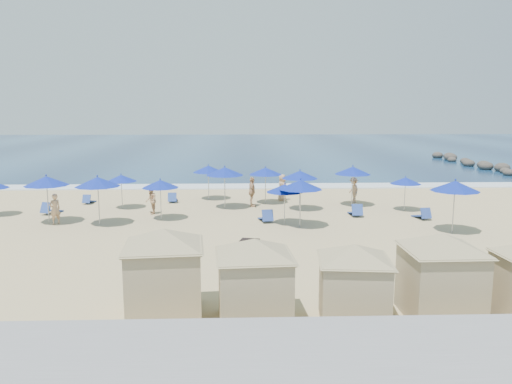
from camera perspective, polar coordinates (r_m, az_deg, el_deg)
ground at (r=24.04m, az=0.42°, el=-5.12°), size 160.00×160.00×0.00m
ocean at (r=78.48m, az=-1.28°, el=5.09°), size 160.00×80.00×0.06m
surf_line at (r=39.22m, az=-0.53°, el=0.66°), size 160.00×2.50×0.08m
seawall at (r=11.19m, az=3.50°, el=-19.48°), size 160.00×6.10×1.22m
rock_jetty at (r=54.54m, az=25.32°, el=2.58°), size 2.56×26.66×0.96m
trash_bin at (r=20.60m, az=-0.78°, el=-6.54°), size 0.92×0.92×0.75m
cabana_0 at (r=15.01m, az=-10.47°, el=-7.75°), size 4.60×4.60×2.90m
cabana_1 at (r=14.26m, az=-0.18°, el=-8.92°), size 4.34×4.34×2.73m
cabana_2 at (r=14.56m, az=11.15°, el=-9.14°), size 4.05×4.05×2.55m
cabana_3 at (r=15.62m, az=20.45°, el=-7.76°), size 4.44×4.44×2.78m
umbrella_1 at (r=28.62m, az=-22.83°, el=1.18°), size 2.33×2.33×2.65m
umbrella_2 at (r=31.53m, az=-15.16°, el=1.53°), size 1.90×1.90×2.17m
umbrella_3 at (r=27.83m, az=-10.88°, el=0.92°), size 2.02×2.02×2.30m
umbrella_4 at (r=33.62m, az=-5.47°, el=2.63°), size 2.10×2.10×2.39m
umbrella_5 at (r=30.51m, az=-3.60°, el=2.38°), size 2.33×2.33×2.65m
umbrella_6 at (r=26.23m, az=3.30°, el=0.43°), size 1.96×1.96×2.24m
umbrella_7 at (r=30.03m, az=5.04°, el=1.99°), size 2.19×2.19×2.49m
umbrella_8 at (r=25.63m, az=5.11°, el=0.84°), size 2.26×2.26×2.57m
umbrella_9 at (r=31.84m, az=11.00°, el=2.43°), size 2.28×2.28×2.59m
umbrella_10 at (r=31.08m, az=16.72°, el=1.25°), size 1.85×1.85×2.11m
umbrella_11 at (r=26.26m, az=21.80°, el=0.65°), size 2.37×2.37×2.70m
umbrella_12 at (r=27.27m, az=-17.66°, el=1.13°), size 2.34×2.34×2.66m
umbrella_13 at (r=32.01m, az=1.09°, el=2.40°), size 2.14×2.14×2.44m
beach_chair_0 at (r=31.49m, az=-22.46°, el=-1.86°), size 1.04×1.48×0.75m
beach_chair_1 at (r=34.03m, az=-18.60°, el=-0.89°), size 0.64×1.21×0.64m
beach_chair_2 at (r=33.19m, az=-9.51°, el=-0.75°), size 0.62×1.28×0.69m
beach_chair_3 at (r=27.09m, az=1.16°, el=-2.89°), size 0.83×1.43×0.74m
beach_chair_4 at (r=29.08m, az=11.33°, el=-2.20°), size 0.62×1.38×0.76m
beach_chair_5 at (r=29.25m, az=18.50°, el=-2.48°), size 0.77×1.35×0.70m
beachgoer_0 at (r=28.49m, az=-22.00°, el=-1.81°), size 0.70×0.70×1.64m
beachgoer_1 at (r=29.62m, az=-11.92°, el=-0.94°), size 0.75×0.89×1.61m
beachgoer_2 at (r=31.17m, az=-0.46°, el=0.02°), size 0.51×1.12×1.87m
beachgoer_3 at (r=33.22m, az=11.09°, el=0.25°), size 0.80×1.17×1.66m
beachgoer_4 at (r=33.30m, az=3.01°, el=0.52°), size 0.83×1.01×1.76m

